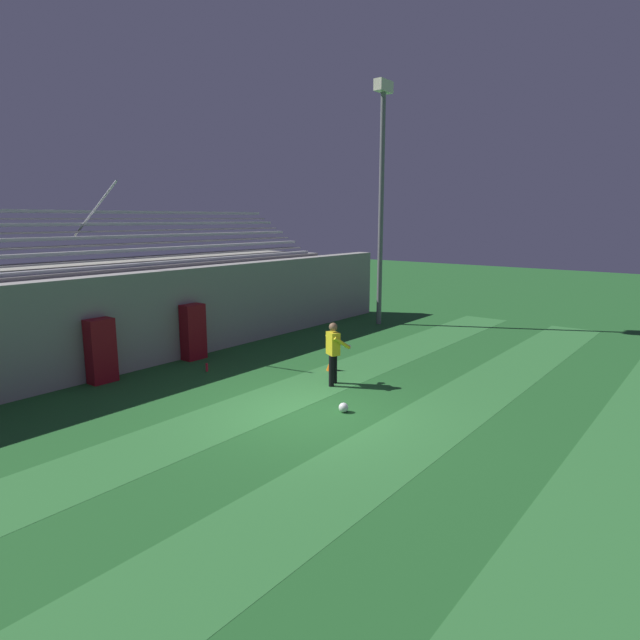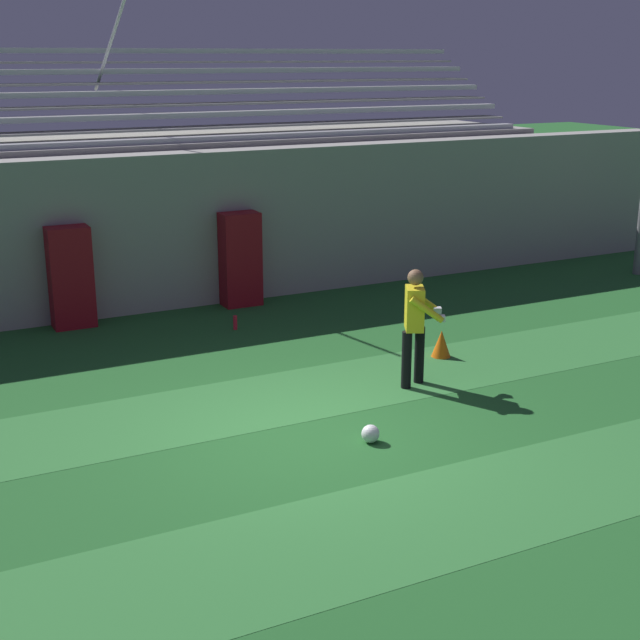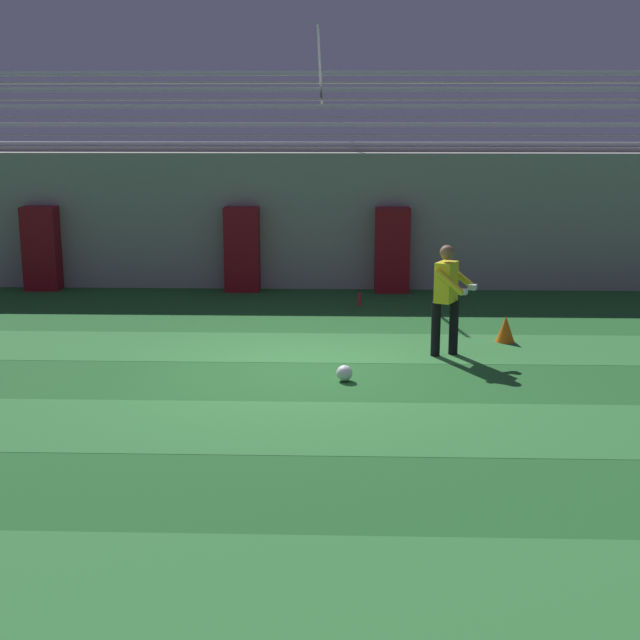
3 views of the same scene
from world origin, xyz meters
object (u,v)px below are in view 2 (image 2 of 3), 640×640
Objects in this scene: goalkeeper at (415,320)px; water_bottle at (235,323)px; padding_pillar_gate_left at (71,277)px; padding_pillar_gate_right at (240,259)px; soccer_ball at (370,434)px; traffic_cone at (441,344)px.

water_bottle is (-1.26, 3.61, -0.83)m from goalkeeper.
padding_pillar_gate_left is 1.00× the size of padding_pillar_gate_right.
soccer_ball is at bearing -71.56° from padding_pillar_gate_left.
goalkeeper is at bearing -53.95° from padding_pillar_gate_left.
padding_pillar_gate_left is at bearing 108.44° from soccer_ball.
soccer_ball is 0.92× the size of water_bottle.
padding_pillar_gate_right is 1.73m from water_bottle.
water_bottle is (0.25, 5.02, 0.01)m from soccer_ball.
goalkeeper is (3.65, -5.02, 0.09)m from padding_pillar_gate_left.
soccer_ball is (2.14, -6.43, -0.75)m from padding_pillar_gate_left.
soccer_ball is 5.03m from water_bottle.
water_bottle is (2.40, -1.41, -0.74)m from padding_pillar_gate_left.
padding_pillar_gate_right is 5.05m from goalkeeper.
padding_pillar_gate_left is at bearing 126.05° from goalkeeper.
goalkeeper is 2.23m from soccer_ball.
traffic_cone reaches higher than water_bottle.
padding_pillar_gate_left is 6.31m from traffic_cone.
padding_pillar_gate_right is at bearing 64.18° from water_bottle.
padding_pillar_gate_right reaches higher than goalkeeper.
water_bottle is at bearing 129.85° from traffic_cone.
padding_pillar_gate_left and padding_pillar_gate_right have the same top height.
goalkeeper is at bearing -140.77° from traffic_cone.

